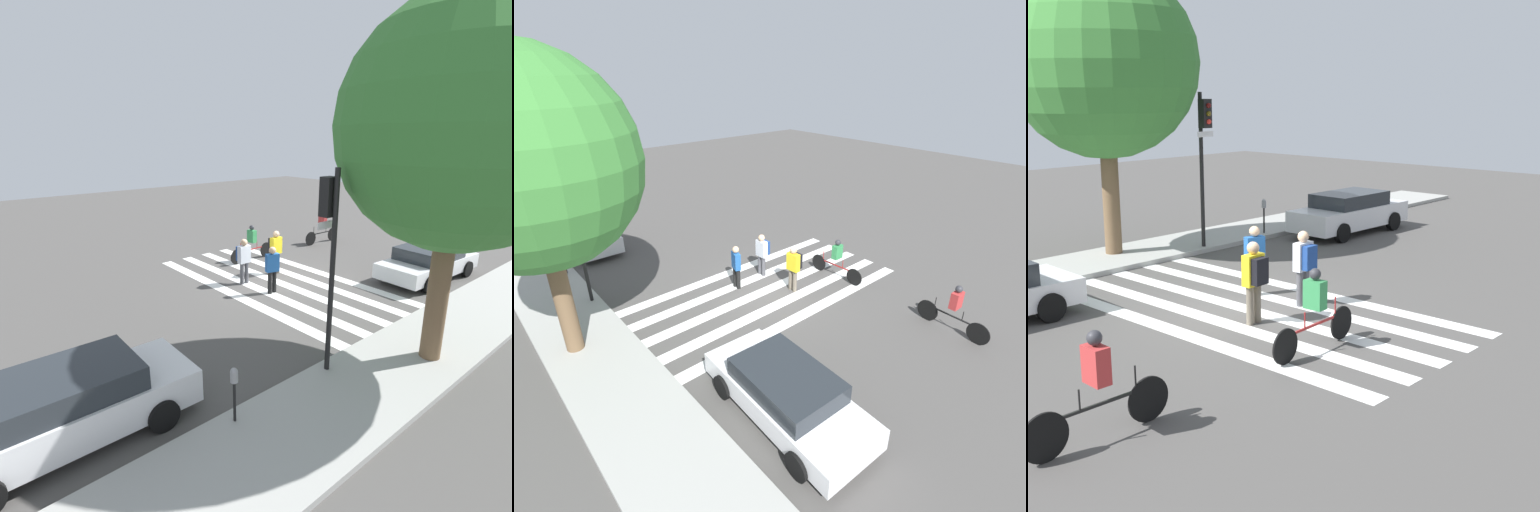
{
  "view_description": "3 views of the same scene",
  "coord_description": "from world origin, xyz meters",
  "views": [
    {
      "loc": [
        9.98,
        10.49,
        5.39
      ],
      "look_at": [
        0.99,
        -0.09,
        1.21
      ],
      "focal_mm": 28.0,
      "sensor_mm": 36.0,
      "label": 1
    },
    {
      "loc": [
        -9.92,
        8.48,
        7.67
      ],
      "look_at": [
        -0.05,
        -0.13,
        1.41
      ],
      "focal_mm": 28.0,
      "sensor_mm": 36.0,
      "label": 2
    },
    {
      "loc": [
        -10.96,
        -10.86,
        4.87
      ],
      "look_at": [
        0.76,
        -0.38,
        1.17
      ],
      "focal_mm": 50.0,
      "sensor_mm": 36.0,
      "label": 3
    }
  ],
  "objects": [
    {
      "name": "street_tree",
      "position": [
        1.0,
        6.58,
        5.58
      ],
      "size": [
        5.38,
        5.38,
        8.29
      ],
      "color": "brown",
      "rests_on": "ground_plane"
    },
    {
      "name": "parking_meter",
      "position": [
        6.12,
        5.32,
        0.96
      ],
      "size": [
        0.15,
        0.15,
        1.29
      ],
      "color": "black",
      "rests_on": "ground_plane"
    },
    {
      "name": "sidewalk_curb",
      "position": [
        0.0,
        6.25,
        0.07
      ],
      "size": [
        36.0,
        2.5,
        0.14
      ],
      "color": "#9E9E99",
      "rests_on": "ground_plane"
    },
    {
      "name": "pedestrian_adult_blue_shirt",
      "position": [
        1.08,
        -0.72,
        1.02
      ],
      "size": [
        0.49,
        0.41,
        1.75
      ],
      "rotation": [
        0.0,
        0.0,
        0.02
      ],
      "color": "#4C4C51",
      "rests_on": "ground_plane"
    },
    {
      "name": "crosswalk_stripes",
      "position": [
        0.0,
        0.0,
        0.0
      ],
      "size": [
        4.58,
        10.0,
        0.01
      ],
      "color": "white",
      "rests_on": "ground_plane"
    },
    {
      "name": "ground_plane",
      "position": [
        0.0,
        0.0,
        0.0
      ],
      "size": [
        60.0,
        60.0,
        0.0
      ],
      "primitive_type": "plane",
      "color": "#4C4947"
    },
    {
      "name": "car_parked_far_curb",
      "position": [
        8.63,
        3.63,
        0.73
      ],
      "size": [
        4.69,
        1.95,
        1.41
      ],
      "rotation": [
        0.0,
        0.0,
        -0.02
      ],
      "color": "silver",
      "rests_on": "ground_plane"
    },
    {
      "name": "cyclist_mid_street",
      "position": [
        -1.03,
        -2.76,
        0.87
      ],
      "size": [
        2.43,
        0.41,
        1.62
      ],
      "rotation": [
        0.0,
        0.0,
        0.04
      ],
      "color": "black",
      "rests_on": "ground_plane"
    },
    {
      "name": "pedestrian_adult_tall_backpack",
      "position": [
        -0.63,
        -0.8,
        1.04
      ],
      "size": [
        0.5,
        0.42,
        1.78
      ],
      "rotation": [
        0.0,
        0.0,
        0.04
      ],
      "color": "#6B6051",
      "rests_on": "ground_plane"
    },
    {
      "name": "traffic_light",
      "position": [
        3.38,
        5.16,
        3.35
      ],
      "size": [
        0.6,
        0.5,
        4.78
      ],
      "color": "black",
      "rests_on": "ground_plane"
    },
    {
      "name": "pedestrian_child_with_backpack",
      "position": [
        0.92,
        0.7,
        0.96
      ],
      "size": [
        0.51,
        0.34,
        1.71
      ],
      "rotation": [
        0.0,
        0.0,
        2.84
      ],
      "color": "black",
      "rests_on": "ground_plane"
    },
    {
      "name": "cyclist_near_curb",
      "position": [
        -5.8,
        -2.75,
        0.87
      ],
      "size": [
        2.39,
        0.41,
        1.65
      ],
      "rotation": [
        0.0,
        0.0,
        -0.03
      ],
      "color": "black",
      "rests_on": "ground_plane"
    }
  ]
}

